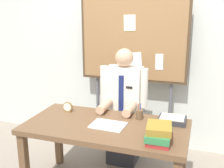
{
  "coord_description": "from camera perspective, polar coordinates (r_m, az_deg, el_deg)",
  "views": [
    {
      "loc": [
        0.83,
        -2.29,
        1.78
      ],
      "look_at": [
        0.0,
        0.18,
        1.07
      ],
      "focal_mm": 44.62,
      "sensor_mm": 36.0,
      "label": 1
    }
  ],
  "objects": [
    {
      "name": "back_wall",
      "position": [
        3.61,
        5.14,
        8.28
      ],
      "size": [
        6.4,
        0.08,
        2.7
      ],
      "primitive_type": "cube",
      "color": "silver",
      "rests_on": "ground_plane"
    },
    {
      "name": "desk",
      "position": [
        2.69,
        -1.25,
        -10.06
      ],
      "size": [
        1.54,
        0.77,
        0.72
      ],
      "color": "brown",
      "rests_on": "ground_plane"
    },
    {
      "name": "person",
      "position": [
        3.22,
        2.36,
        -5.71
      ],
      "size": [
        0.55,
        0.56,
        1.36
      ],
      "color": "#2D2D33",
      "rests_on": "ground_plane"
    },
    {
      "name": "bulletin_board",
      "position": [
        3.41,
        4.35,
        8.55
      ],
      "size": [
        1.33,
        0.09,
        1.92
      ],
      "color": "#4C3823",
      "rests_on": "ground_plane"
    },
    {
      "name": "book_stack",
      "position": [
        2.34,
        9.62,
        -9.97
      ],
      "size": [
        0.23,
        0.28,
        0.15
      ],
      "color": "#B22D2D",
      "rests_on": "desk"
    },
    {
      "name": "open_notebook",
      "position": [
        2.63,
        -0.8,
        -8.42
      ],
      "size": [
        0.33,
        0.24,
        0.01
      ],
      "primitive_type": "cube",
      "rotation": [
        0.0,
        0.0,
        -0.05
      ],
      "color": "white",
      "rests_on": "desk"
    },
    {
      "name": "desk_clock",
      "position": [
        3.0,
        -9.06,
        -4.73
      ],
      "size": [
        0.11,
        0.04,
        0.11
      ],
      "color": "olive",
      "rests_on": "desk"
    },
    {
      "name": "pen_holder",
      "position": [
        2.78,
        5.64,
        -6.18
      ],
      "size": [
        0.07,
        0.07,
        0.16
      ],
      "color": "brown",
      "rests_on": "desk"
    },
    {
      "name": "paper_tray",
      "position": [
        2.75,
        12.23,
        -7.17
      ],
      "size": [
        0.26,
        0.2,
        0.06
      ],
      "color": "#333338",
      "rests_on": "desk"
    }
  ]
}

